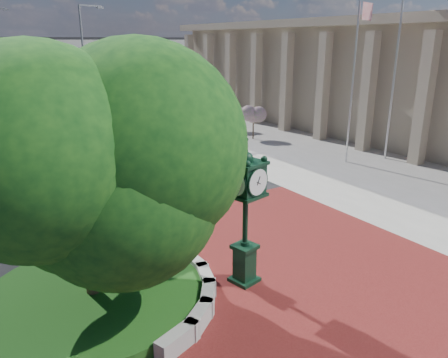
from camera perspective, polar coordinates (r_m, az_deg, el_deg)
ground at (r=15.09m, az=2.18°, el=-10.26°), size 200.00×200.00×0.00m
plaza at (r=14.38m, az=4.50°, el=-11.74°), size 12.00×12.00×0.04m
sidewalk at (r=32.36m, az=15.47°, el=4.48°), size 20.00×50.00×0.04m
planter_wall at (r=13.77m, az=-7.31°, el=-12.05°), size 2.96×6.77×0.54m
grass_bed at (r=13.16m, az=-16.61°, el=-14.62°), size 6.10×6.10×0.40m
civic_building at (r=38.86m, az=21.51°, el=12.47°), size 17.35×44.00×8.60m
tree_planter at (r=11.71m, az=-18.12°, el=0.18°), size 5.20×5.20×6.33m
tree_street at (r=29.38m, az=-25.58°, el=8.51°), size 4.40×4.40×5.45m
post_clock at (r=12.67m, az=2.81°, el=-3.77°), size 1.08×1.08×4.44m
parked_car at (r=46.86m, az=-20.96°, el=8.71°), size 1.74×3.98×1.34m
flagpole_a at (r=26.63m, az=16.47°, el=12.10°), size 1.44×0.41×9.35m
flagpole_b at (r=28.19m, az=21.53°, el=13.91°), size 1.70×0.65×11.29m
street_lamp_near at (r=40.33m, az=-17.54°, el=15.10°), size 2.21×0.54×9.86m
shrub_near at (r=32.48m, az=3.86°, el=7.96°), size 1.20×1.20×2.20m
shrub_mid at (r=35.60m, az=1.07°, el=8.86°), size 1.20×1.20×2.20m
shrub_far at (r=40.07m, az=-2.11°, el=9.84°), size 1.20×1.20×2.20m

